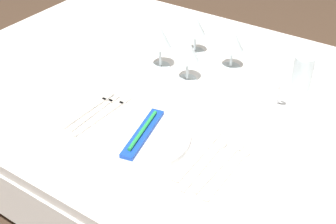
# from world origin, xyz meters

# --- Properties ---
(dining_table) EXTENTS (1.80, 1.11, 0.74)m
(dining_table) POSITION_xyz_m (0.00, 0.00, 0.66)
(dining_table) COLOR white
(dining_table) RESTS_ON ground
(dinner_plate) EXTENTS (0.26, 0.26, 0.02)m
(dinner_plate) POSITION_xyz_m (-0.03, -0.27, 0.75)
(dinner_plate) COLOR white
(dinner_plate) RESTS_ON dining_table
(toothbrush_package) EXTENTS (0.08, 0.21, 0.02)m
(toothbrush_package) POSITION_xyz_m (-0.03, -0.27, 0.77)
(toothbrush_package) COLOR blue
(toothbrush_package) RESTS_ON dinner_plate
(fork_outer) EXTENTS (0.03, 0.23, 0.00)m
(fork_outer) POSITION_xyz_m (-0.19, -0.24, 0.74)
(fork_outer) COLOR beige
(fork_outer) RESTS_ON dining_table
(fork_inner) EXTENTS (0.02, 0.21, 0.00)m
(fork_inner) POSITION_xyz_m (-0.22, -0.24, 0.74)
(fork_inner) COLOR beige
(fork_inner) RESTS_ON dining_table
(fork_salad) EXTENTS (0.02, 0.21, 0.00)m
(fork_salad) POSITION_xyz_m (-0.25, -0.24, 0.74)
(fork_salad) COLOR beige
(fork_salad) RESTS_ON dining_table
(dinner_knife) EXTENTS (0.02, 0.23, 0.00)m
(dinner_knife) POSITION_xyz_m (0.12, -0.25, 0.74)
(dinner_knife) COLOR beige
(dinner_knife) RESTS_ON dining_table
(spoon_soup) EXTENTS (0.03, 0.22, 0.01)m
(spoon_soup) POSITION_xyz_m (0.15, -0.24, 0.74)
(spoon_soup) COLOR beige
(spoon_soup) RESTS_ON dining_table
(spoon_dessert) EXTENTS (0.03, 0.23, 0.01)m
(spoon_dessert) POSITION_xyz_m (0.19, -0.22, 0.74)
(spoon_dessert) COLOR beige
(spoon_dessert) RESTS_ON dining_table
(spoon_tea) EXTENTS (0.03, 0.22, 0.01)m
(spoon_tea) POSITION_xyz_m (0.22, -0.23, 0.74)
(spoon_tea) COLOR beige
(spoon_tea) RESTS_ON dining_table
(saucer_left) EXTENTS (0.13, 0.13, 0.01)m
(saucer_left) POSITION_xyz_m (0.17, 0.07, 0.74)
(saucer_left) COLOR white
(saucer_left) RESTS_ON dining_table
(coffee_cup_left) EXTENTS (0.10, 0.08, 0.07)m
(coffee_cup_left) POSITION_xyz_m (0.17, 0.07, 0.78)
(coffee_cup_left) COLOR white
(coffee_cup_left) RESTS_ON saucer_left
(wine_glass_centre) EXTENTS (0.07, 0.07, 0.14)m
(wine_glass_centre) POSITION_xyz_m (-0.01, 0.20, 0.84)
(wine_glass_centre) COLOR silver
(wine_glass_centre) RESTS_ON dining_table
(wine_glass_left) EXTENTS (0.08, 0.08, 0.15)m
(wine_glass_left) POSITION_xyz_m (-0.21, 0.07, 0.85)
(wine_glass_left) COLOR silver
(wine_glass_left) RESTS_ON dining_table
(wine_glass_right) EXTENTS (0.07, 0.07, 0.15)m
(wine_glass_right) POSITION_xyz_m (-0.09, 0.05, 0.84)
(wine_glass_right) COLOR silver
(wine_glass_right) RESTS_ON dining_table
(wine_glass_far) EXTENTS (0.07, 0.07, 0.14)m
(wine_glass_far) POSITION_xyz_m (-0.17, 0.23, 0.84)
(wine_glass_far) COLOR silver
(wine_glass_far) RESTS_ON dining_table
(drink_tumbler) EXTENTS (0.06, 0.06, 0.11)m
(drink_tumbler) POSITION_xyz_m (0.23, 0.21, 0.79)
(drink_tumbler) COLOR silver
(drink_tumbler) RESTS_ON dining_table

